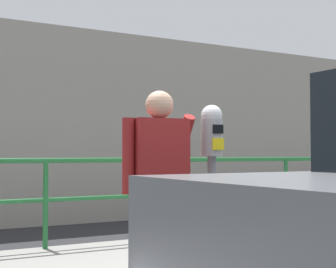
# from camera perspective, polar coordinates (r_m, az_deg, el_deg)

# --- Properties ---
(parking_meter) EXTENTS (0.17, 0.18, 1.49)m
(parking_meter) POSITION_cam_1_polar(r_m,az_deg,el_deg) (4.02, 4.95, -2.52)
(parking_meter) COLOR slate
(parking_meter) RESTS_ON sidewalk_curb
(pedestrian_at_meter) EXTENTS (0.61, 0.43, 1.58)m
(pedestrian_at_meter) POSITION_cam_1_polar(r_m,az_deg,el_deg) (3.80, -1.01, -5.53)
(pedestrian_at_meter) COLOR #1E233F
(pedestrian_at_meter) RESTS_ON sidewalk_curb
(background_railing) EXTENTS (24.06, 0.06, 1.06)m
(background_railing) POSITION_cam_1_polar(r_m,az_deg,el_deg) (6.45, -5.61, -5.39)
(background_railing) COLOR #1E602D
(background_railing) RESTS_ON sidewalk_curb
(backdrop_wall) EXTENTS (32.00, 0.50, 3.51)m
(backdrop_wall) POSITION_cam_1_polar(r_m,az_deg,el_deg) (9.28, -12.90, 0.99)
(backdrop_wall) COLOR gray
(backdrop_wall) RESTS_ON ground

